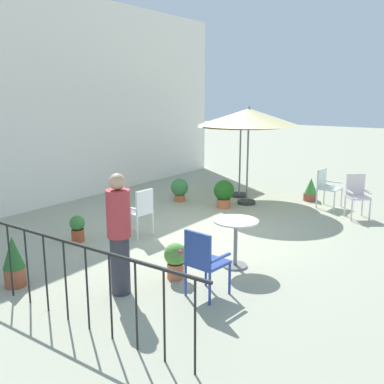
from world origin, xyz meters
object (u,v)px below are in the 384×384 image
Objects in this scene: patio_umbrella_0 at (249,117)px; patio_chair_1 at (204,259)px; cafe_table_0 at (236,235)px; potted_plant_0 at (77,228)px; patio_chair_2 at (140,209)px; potted_plant_5 at (14,261)px; potted_plant_4 at (311,190)px; potted_plant_3 at (180,189)px; patio_chair_0 at (327,185)px; standing_person at (119,233)px; patio_chair_3 at (357,193)px; potted_plant_2 at (224,192)px; potted_plant_1 at (176,259)px; patio_umbrella_1 at (241,121)px.

patio_chair_1 is at bearing -158.14° from patio_umbrella_0.
potted_plant_0 is at bearing 101.34° from cafe_table_0.
patio_umbrella_0 reaches higher than patio_chair_2.
patio_umbrella_0 reaches higher than potted_plant_5.
patio_chair_2 is 4.95m from potted_plant_4.
patio_chair_1 is 1.61× the size of potted_plant_4.
potted_plant_4 reaches higher than potted_plant_3.
potted_plant_4 is (6.11, 0.78, -0.26)m from patio_chair_1.
patio_umbrella_0 is at bearing -15.61° from potted_plant_0.
patio_chair_0 is 7.25m from potted_plant_5.
potted_plant_3 is (3.57, 0.32, 0.06)m from potted_plant_0.
potted_plant_0 is at bearing 62.74° from standing_person.
patio_chair_0 is at bearing 2.59° from patio_chair_1.
potted_plant_4 is 0.79× the size of potted_plant_5.
patio_chair_1 reaches higher than patio_chair_0.
standing_person is (-5.69, 1.58, 0.30)m from patio_chair_3.
potted_plant_2 reaches higher than potted_plant_4.
potted_plant_1 is 5.84m from potted_plant_4.
patio_umbrella_0 reaches higher than potted_plant_4.
patio_chair_2 is 1.25× the size of potted_plant_5.
patio_umbrella_1 is 4.27m from patio_chair_2.
potted_plant_5 is (-6.11, 0.42, -1.74)m from patio_umbrella_0.
patio_chair_3 is at bearing -14.51° from potted_plant_1.
potted_plant_5 is at bearing -168.43° from potted_plant_3.
patio_chair_2 reaches higher than potted_plant_3.
patio_chair_0 is at bearing -29.47° from potted_plant_0.
potted_plant_1 is at bearing -48.30° from potted_plant_5.
patio_chair_3 is (3.70, -3.00, 0.02)m from patio_chair_2.
patio_umbrella_1 is 2.40× the size of patio_chair_1.
potted_plant_2 is (4.22, 2.22, -0.17)m from patio_chair_1.
patio_chair_2 is at bearing 59.03° from patio_chair_1.
potted_plant_0 is (0.57, 3.15, -0.27)m from patio_chair_1.
patio_chair_0 is 1.58× the size of potted_plant_4.
patio_chair_2 is (-4.02, -0.08, -1.45)m from patio_umbrella_1.
patio_chair_0 is at bearing -16.95° from potted_plant_5.
potted_plant_4 is (1.24, -1.17, -1.84)m from patio_umbrella_0.
patio_umbrella_1 is 2.35m from potted_plant_3.
patio_umbrella_1 is 6.18m from patio_chair_1.
potted_plant_1 is 0.33× the size of standing_person.
patio_chair_3 is at bearing -38.99° from patio_chair_2.
potted_plant_2 is (3.95, 1.55, 0.07)m from potted_plant_1.
potted_plant_5 reaches higher than potted_plant_4.
potted_plant_2 is at bearing -1.57° from potted_plant_5.
patio_chair_1 is 0.56× the size of standing_person.
potted_plant_4 is (0.96, 1.37, -0.28)m from patio_chair_3.
potted_plant_4 is at bearing 54.98° from patio_chair_3.
standing_person reaches higher than patio_chair_1.
cafe_table_0 is 1.32× the size of potted_plant_4.
potted_plant_4 reaches higher than potted_plant_1.
patio_chair_1 is 1.01× the size of patio_chair_2.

